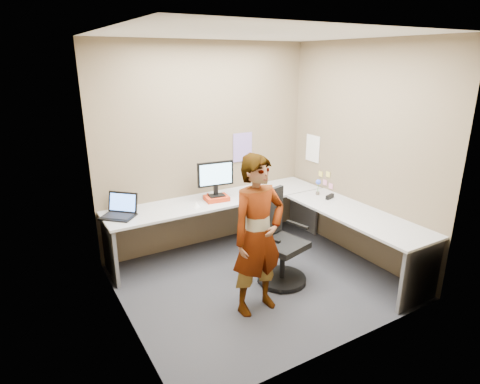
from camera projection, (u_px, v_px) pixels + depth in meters
ground at (258, 282)px, 4.68m from camera, size 3.00×3.00×0.00m
wall_back at (207, 148)px, 5.31m from camera, size 3.00×0.00×3.00m
wall_right at (361, 154)px, 4.97m from camera, size 0.00×2.70×2.70m
wall_left at (118, 193)px, 3.53m from camera, size 0.00×2.70×2.70m
ceiling at (263, 34)px, 3.82m from camera, size 3.00×3.00×0.00m
desk at (272, 217)px, 5.02m from camera, size 2.98×2.58×0.73m
paper_ream at (217, 198)px, 5.18m from camera, size 0.32×0.25×0.06m
monitor at (216, 176)px, 5.10m from camera, size 0.48×0.16×0.45m
laptop at (120, 210)px, 4.66m from camera, size 0.47×0.47×0.26m
trackball_mouse at (208, 196)px, 5.26m from camera, size 0.12×0.08×0.07m
origami at (196, 205)px, 4.95m from camera, size 0.10×0.10×0.06m
stapler at (330, 197)px, 5.24m from camera, size 0.16×0.08×0.05m
flower at (318, 185)px, 5.36m from camera, size 0.07×0.07×0.22m
calendar_purple at (243, 147)px, 5.58m from camera, size 0.30×0.01×0.40m
calendar_white at (313, 148)px, 5.74m from camera, size 0.01×0.28×0.38m
sticky_note_a at (328, 174)px, 5.54m from camera, size 0.01×0.07×0.07m
sticky_note_b at (325, 182)px, 5.63m from camera, size 0.01×0.07×0.07m
sticky_note_c at (331, 186)px, 5.53m from camera, size 0.01×0.07×0.07m
sticky_note_d at (321, 174)px, 5.68m from camera, size 0.01×0.07×0.07m
office_chair at (279, 246)px, 4.59m from camera, size 0.60×0.58×1.06m
person at (258, 236)px, 3.94m from camera, size 0.63×0.44×1.64m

